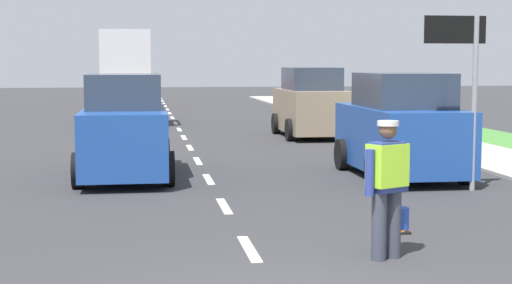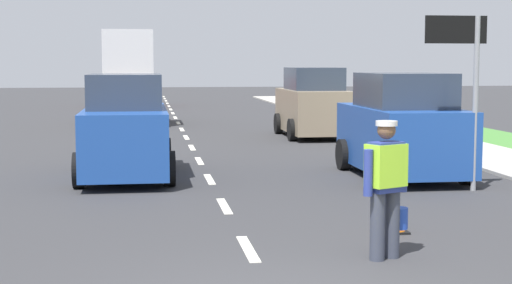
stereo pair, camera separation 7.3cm
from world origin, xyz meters
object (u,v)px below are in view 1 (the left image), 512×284
(lane_direction_sign, at_px, (463,60))
(traffic_cone_near, at_px, (395,213))
(car_parked_curbside, at_px, (401,129))
(car_parked_far, at_px, (311,105))
(road_worker, at_px, (388,182))
(car_oncoming_third, at_px, (132,87))
(delivery_truck, at_px, (126,82))
(car_oncoming_lead, at_px, (124,130))

(lane_direction_sign, bearing_deg, traffic_cone_near, -125.45)
(lane_direction_sign, xyz_separation_m, car_parked_curbside, (-0.51, 1.87, -1.41))
(car_parked_curbside, relative_size, car_parked_far, 0.97)
(road_worker, xyz_separation_m, lane_direction_sign, (2.89, 4.67, 1.48))
(car_oncoming_third, bearing_deg, car_parked_far, -72.84)
(car_parked_far, bearing_deg, road_worker, -98.96)
(traffic_cone_near, distance_m, car_oncoming_third, 32.93)
(traffic_cone_near, xyz_separation_m, car_parked_curbside, (1.82, 5.14, 0.73))
(car_parked_curbside, bearing_deg, traffic_cone_near, -109.52)
(delivery_truck, xyz_separation_m, car_oncoming_third, (0.09, 12.87, -0.60))
(traffic_cone_near, bearing_deg, delivery_truck, 101.41)
(road_worker, bearing_deg, car_parked_far, 81.04)
(lane_direction_sign, bearing_deg, delivery_truck, 110.94)
(lane_direction_sign, bearing_deg, car_parked_far, 92.50)
(road_worker, bearing_deg, car_oncoming_third, 95.61)
(delivery_truck, xyz_separation_m, car_parked_curbside, (5.82, -14.68, -0.61))
(car_parked_curbside, height_order, car_parked_far, car_parked_far)
(delivery_truck, bearing_deg, lane_direction_sign, -69.06)
(lane_direction_sign, height_order, car_parked_curbside, lane_direction_sign)
(car_oncoming_lead, bearing_deg, car_oncoming_third, 90.20)
(car_oncoming_lead, distance_m, car_parked_curbside, 5.69)
(delivery_truck, height_order, car_oncoming_lead, delivery_truck)
(car_oncoming_lead, bearing_deg, delivery_truck, 90.75)
(delivery_truck, height_order, car_parked_curbside, delivery_truck)
(delivery_truck, bearing_deg, road_worker, -80.80)
(car_oncoming_lead, xyz_separation_m, car_oncoming_third, (-0.09, 26.78, 0.03))
(car_oncoming_third, height_order, car_parked_far, car_parked_far)
(lane_direction_sign, xyz_separation_m, traffic_cone_near, (-2.33, -3.27, -2.14))
(road_worker, bearing_deg, delivery_truck, 99.20)
(road_worker, relative_size, car_oncoming_lead, 0.39)
(road_worker, relative_size, car_parked_curbside, 0.43)
(road_worker, height_order, car_parked_far, car_parked_far)
(car_oncoming_lead, distance_m, car_parked_far, 9.88)
(traffic_cone_near, height_order, car_oncoming_third, car_oncoming_third)
(car_parked_far, bearing_deg, car_oncoming_third, 107.16)
(road_worker, distance_m, traffic_cone_near, 1.65)
(lane_direction_sign, bearing_deg, car_parked_curbside, 105.22)
(delivery_truck, relative_size, car_parked_far, 1.15)
(car_parked_curbside, bearing_deg, road_worker, -110.06)
(car_oncoming_third, bearing_deg, car_oncoming_lead, -89.80)
(road_worker, relative_size, car_oncoming_third, 0.38)
(delivery_truck, height_order, car_parked_far, delivery_truck)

